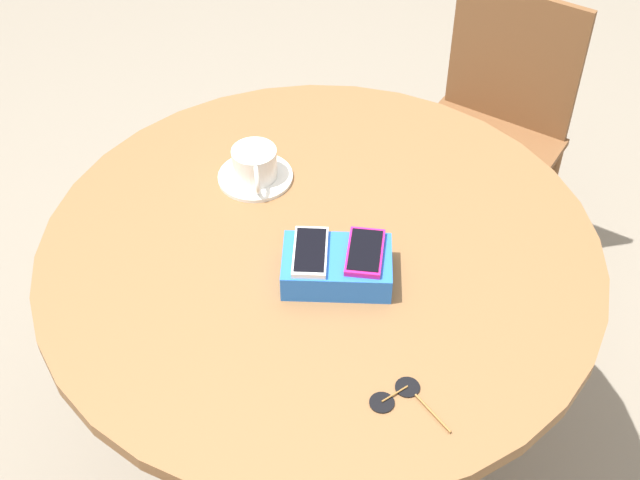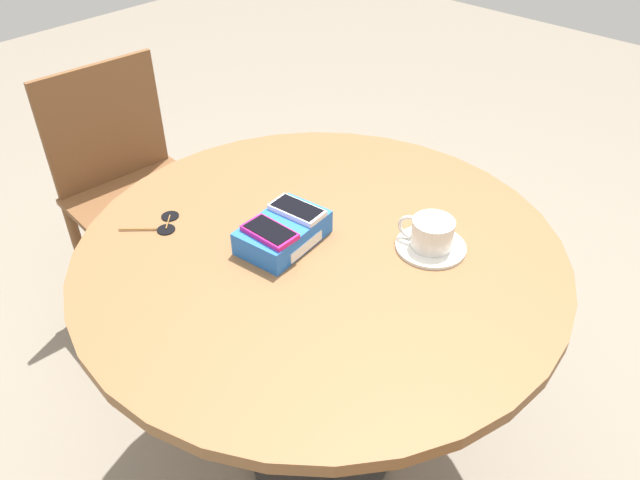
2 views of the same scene
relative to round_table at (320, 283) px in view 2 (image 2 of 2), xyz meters
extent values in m
plane|color=gray|center=(0.00, 0.00, -0.66)|extent=(8.00, 8.00, 0.00)
cylinder|color=#2D2D2D|center=(0.00, 0.00, -0.65)|extent=(0.40, 0.40, 0.02)
cylinder|color=#2D2D2D|center=(0.00, 0.00, -0.28)|extent=(0.07, 0.07, 0.71)
cylinder|color=brown|center=(0.00, 0.00, 0.09)|extent=(1.08, 1.08, 0.03)
cube|color=blue|center=(-0.04, 0.07, 0.13)|extent=(0.21, 0.15, 0.06)
cube|color=white|center=(-0.03, 0.01, 0.12)|extent=(0.11, 0.01, 0.02)
cube|color=#D11975|center=(-0.09, 0.06, 0.16)|extent=(0.07, 0.12, 0.01)
cube|color=black|center=(-0.09, 0.06, 0.17)|extent=(0.06, 0.11, 0.00)
cube|color=silver|center=(0.01, 0.07, 0.16)|extent=(0.07, 0.13, 0.01)
cube|color=black|center=(0.01, 0.07, 0.17)|extent=(0.06, 0.11, 0.00)
cylinder|color=silver|center=(0.16, -0.18, 0.11)|extent=(0.15, 0.15, 0.01)
cylinder|color=silver|center=(0.16, -0.18, 0.14)|extent=(0.09, 0.09, 0.06)
cylinder|color=tan|center=(0.16, -0.18, 0.17)|extent=(0.08, 0.08, 0.00)
torus|color=silver|center=(0.15, -0.13, 0.14)|extent=(0.03, 0.06, 0.06)
cylinder|color=black|center=(-0.15, 0.34, 0.11)|extent=(0.04, 0.04, 0.00)
cylinder|color=black|center=(-0.19, 0.30, 0.11)|extent=(0.04, 0.04, 0.00)
cylinder|color=olive|center=(-0.17, 0.32, 0.11)|extent=(0.04, 0.04, 0.00)
cylinder|color=olive|center=(-0.23, 0.35, 0.11)|extent=(0.06, 0.07, 0.00)
cube|color=brown|center=(0.07, 0.84, -0.20)|extent=(0.46, 0.46, 0.02)
cube|color=brown|center=(0.09, 1.05, 0.01)|extent=(0.41, 0.05, 0.40)
cylinder|color=brown|center=(-0.14, 0.67, -0.44)|extent=(0.04, 0.04, 0.45)
cylinder|color=brown|center=(0.25, 0.63, -0.44)|extent=(0.04, 0.04, 0.45)
cylinder|color=brown|center=(-0.10, 1.05, -0.44)|extent=(0.04, 0.04, 0.45)
cylinder|color=brown|center=(0.28, 1.02, -0.44)|extent=(0.04, 0.04, 0.45)
camera|label=1|loc=(-0.18, 1.18, 1.30)|focal=50.00mm
camera|label=2|loc=(-0.79, -0.73, 0.95)|focal=35.00mm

